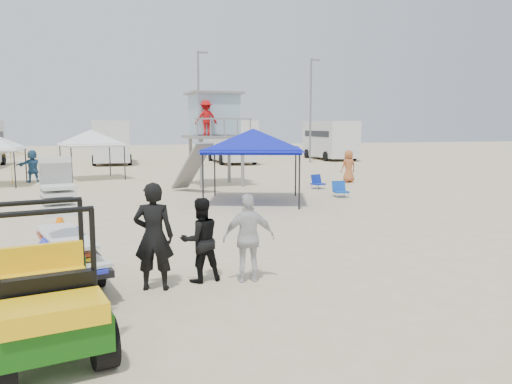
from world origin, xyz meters
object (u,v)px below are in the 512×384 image
object	(u,v)px
man_left	(154,236)
canopy_blue	(253,132)
surf_trailer	(62,244)
lifeguard_tower	(213,118)
utility_cart	(43,284)

from	to	relation	value
man_left	canopy_blue	distance (m)	10.42
surf_trailer	lifeguard_tower	bearing A→B (deg)	69.79
utility_cart	canopy_blue	bearing A→B (deg)	62.80
lifeguard_tower	canopy_blue	xyz separation A→B (m)	(0.40, -5.75, -0.63)
man_left	lifeguard_tower	bearing A→B (deg)	-91.33
man_left	lifeguard_tower	size ratio (longest dim) A/B	0.44
utility_cart	lifeguard_tower	distance (m)	18.12
utility_cart	canopy_blue	world-z (taller)	canopy_blue
surf_trailer	lifeguard_tower	distance (m)	15.94
man_left	canopy_blue	world-z (taller)	canopy_blue
utility_cart	man_left	size ratio (longest dim) A/B	1.39
surf_trailer	man_left	bearing A→B (deg)	-11.19
lifeguard_tower	utility_cart	bearing A→B (deg)	-107.65
surf_trailer	man_left	size ratio (longest dim) A/B	1.33
utility_cart	surf_trailer	distance (m)	2.33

